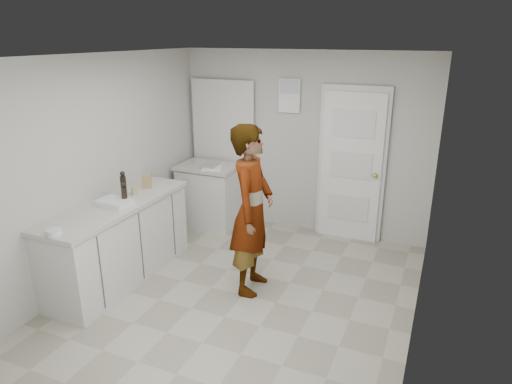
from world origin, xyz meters
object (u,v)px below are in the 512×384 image
at_px(spice_jar, 134,190).
at_px(baking_dish, 114,203).
at_px(cake_mix_box, 147,181).
at_px(oil_cruet_a, 124,194).
at_px(oil_cruet_b, 123,185).
at_px(person, 252,210).
at_px(egg_bowl, 54,232).

bearing_deg(spice_jar, baking_dish, -84.88).
xyz_separation_m(cake_mix_box, spice_jar, (-0.01, -0.24, -0.04)).
bearing_deg(oil_cruet_a, oil_cruet_b, 129.88).
bearing_deg(person, baking_dish, 101.20).
distance_m(spice_jar, oil_cruet_b, 0.16).
bearing_deg(spice_jar, oil_cruet_b, -112.06).
bearing_deg(cake_mix_box, spice_jar, -114.12).
bearing_deg(egg_bowl, oil_cruet_b, 94.08).
xyz_separation_m(person, egg_bowl, (-1.43, -1.29, 0.03)).
bearing_deg(baking_dish, cake_mix_box, 92.25).
distance_m(person, baking_dish, 1.50).
distance_m(spice_jar, oil_cruet_a, 0.32).
bearing_deg(cake_mix_box, egg_bowl, -110.89).
relative_size(oil_cruet_a, egg_bowl, 1.71).
bearing_deg(baking_dish, egg_bowl, -90.04).
distance_m(cake_mix_box, spice_jar, 0.24).
relative_size(cake_mix_box, oil_cruet_a, 0.70).
bearing_deg(baking_dish, spice_jar, 95.12).
distance_m(person, egg_bowl, 1.93).
relative_size(cake_mix_box, spice_jar, 1.90).
height_order(spice_jar, egg_bowl, spice_jar).
bearing_deg(baking_dish, oil_cruet_a, 51.98).
relative_size(cake_mix_box, oil_cruet_b, 0.56).
height_order(oil_cruet_a, egg_bowl, oil_cruet_a).
distance_m(oil_cruet_a, baking_dish, 0.14).
relative_size(person, cake_mix_box, 10.96).
bearing_deg(spice_jar, oil_cruet_a, -70.44).
bearing_deg(cake_mix_box, oil_cruet_b, -120.72).
xyz_separation_m(oil_cruet_a, oil_cruet_b, (-0.15, 0.18, 0.03)).
distance_m(baking_dish, egg_bowl, 0.84).
bearing_deg(cake_mix_box, oil_cruet_a, -101.83).
height_order(person, baking_dish, person).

